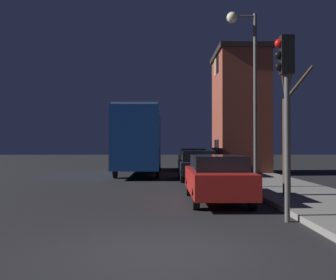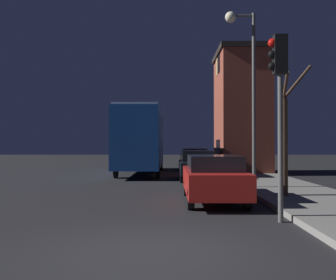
{
  "view_description": "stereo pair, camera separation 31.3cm",
  "coord_description": "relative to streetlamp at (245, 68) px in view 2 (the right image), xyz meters",
  "views": [
    {
      "loc": [
        -0.04,
        -6.19,
        1.78
      ],
      "look_at": [
        0.13,
        12.27,
        2.01
      ],
      "focal_mm": 40.0,
      "sensor_mm": 36.0,
      "label": 1
    },
    {
      "loc": [
        0.27,
        -6.19,
        1.78
      ],
      "look_at": [
        0.13,
        12.27,
        2.01
      ],
      "focal_mm": 40.0,
      "sensor_mm": 36.0,
      "label": 2
    }
  ],
  "objects": [
    {
      "name": "bus",
      "position": [
        -4.7,
        8.74,
        -2.48
      ],
      "size": [
        2.46,
        10.18,
        3.89
      ],
      "color": "#194793",
      "rests_on": "ground"
    },
    {
      "name": "bare_tree",
      "position": [
        0.79,
        -2.4,
        -2.68
      ],
      "size": [
        1.59,
        1.32,
        4.42
      ],
      "color": "#473323",
      "rests_on": "sidewalk"
    },
    {
      "name": "car_mid_lane",
      "position": [
        -1.58,
        4.24,
        -3.99
      ],
      "size": [
        1.76,
        3.88,
        1.49
      ],
      "color": "black",
      "rests_on": "ground"
    },
    {
      "name": "ground_plane",
      "position": [
        -3.16,
        -8.31,
        -4.78
      ],
      "size": [
        120.0,
        120.0,
        0.0
      ],
      "primitive_type": "plane",
      "color": "black"
    },
    {
      "name": "car_near_lane",
      "position": [
        -1.57,
        -2.87,
        -4.01
      ],
      "size": [
        1.72,
        4.35,
        1.45
      ],
      "color": "#B21E19",
      "rests_on": "ground"
    },
    {
      "name": "streetlamp",
      "position": [
        0.0,
        0.0,
        0.0
      ],
      "size": [
        1.18,
        0.42,
        6.81
      ],
      "color": "#4C4C4C",
      "rests_on": "sidewalk"
    },
    {
      "name": "brick_building",
      "position": [
        1.56,
        9.12,
        -0.84
      ],
      "size": [
        3.16,
        4.91,
        7.53
      ],
      "color": "brown",
      "rests_on": "sidewalk"
    },
    {
      "name": "car_far_lane",
      "position": [
        -1.26,
        11.59,
        -3.99
      ],
      "size": [
        1.81,
        4.4,
        1.52
      ],
      "color": "olive",
      "rests_on": "ground"
    },
    {
      "name": "traffic_light",
      "position": [
        -0.4,
        -5.88,
        -1.68
      ],
      "size": [
        0.43,
        0.24,
        4.32
      ],
      "color": "#4C4C4C",
      "rests_on": "ground"
    }
  ]
}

